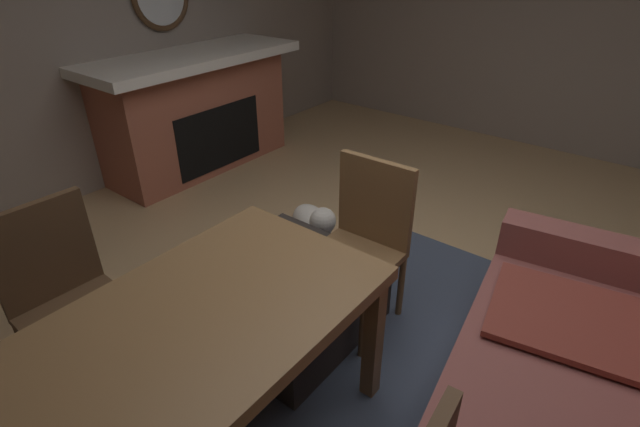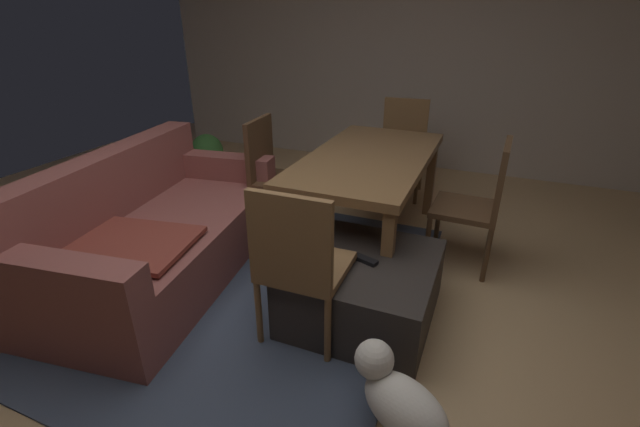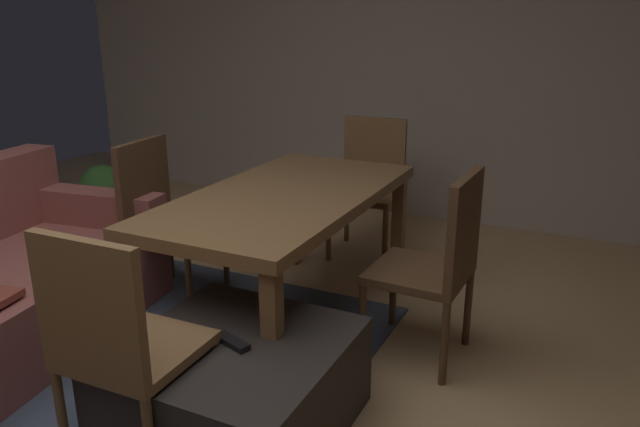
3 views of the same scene
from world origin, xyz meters
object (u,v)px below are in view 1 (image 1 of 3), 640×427
dining_chair_west (363,236)px  small_dog (314,223)px  tv_remote (288,265)px  couch (588,416)px  ottoman_coffee_table (288,297)px  dining_chair_south (64,291)px  fireplace (197,111)px  dining_table (170,354)px

dining_chair_west → small_dog: bearing=-119.9°
tv_remote → dining_chair_west: dining_chair_west is taller
couch → dining_chair_west: 1.26m
ottoman_coffee_table → tv_remote: tv_remote is taller
ottoman_coffee_table → tv_remote: (-0.02, -0.00, 0.21)m
couch → ottoman_coffee_table: bearing=-86.4°
couch → tv_remote: size_ratio=12.60×
couch → dining_chair_south: 2.25m
couch → small_dog: size_ratio=4.06×
fireplace → small_dog: bearing=75.5°
couch → dining_table: (0.97, -1.21, 0.35)m
small_dog → tv_remote: bearing=28.7°
dining_table → dining_chair_west: (-1.22, -0.00, -0.14)m
dining_chair_south → small_dog: 1.62m
small_dog → fireplace: bearing=-104.5°
dining_chair_west → small_dog: (-0.37, -0.63, -0.33)m
dining_table → couch: bearing=128.6°
ottoman_coffee_table → small_dog: 0.80m
fireplace → ottoman_coffee_table: size_ratio=2.30×
tv_remote → dining_table: size_ratio=0.10×
tv_remote → couch: bearing=110.7°
ottoman_coffee_table → fireplace: bearing=-118.7°
tv_remote → dining_chair_south: bearing=-14.0°
ottoman_coffee_table → couch: bearing=93.6°
fireplace → ottoman_coffee_table: (1.15, 2.10, -0.34)m
dining_chair_south → dining_chair_west: bearing=146.3°
fireplace → dining_chair_west: size_ratio=2.10×
dining_chair_south → couch: bearing=115.5°
dining_chair_west → small_dog: size_ratio=1.87×
dining_chair_south → dining_table: bearing=89.8°
fireplace → tv_remote: (1.13, 2.10, -0.13)m
tv_remote → small_dog: bearing=-133.5°
dining_chair_west → ottoman_coffee_table: bearing=-36.4°
tv_remote → small_dog: tv_remote is taller
dining_table → dining_chair_west: bearing=-179.9°
tv_remote → ottoman_coffee_table: bearing=32.7°
couch → ottoman_coffee_table: size_ratio=2.38×
couch → ottoman_coffee_table: 1.47m
fireplace → tv_remote: size_ratio=12.19×
dining_chair_south → dining_chair_west: 1.46m
dining_table → tv_remote: bearing=-163.9°
small_dog → couch: bearing=71.6°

